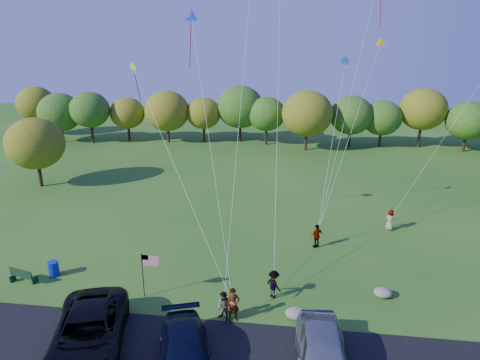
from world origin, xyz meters
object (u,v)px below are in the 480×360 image
object	(u,v)px
minivan_dark	(88,334)
flyer_c	(274,284)
flyer_d	(317,236)
flyer_e	(390,220)
trash_barrel	(54,269)
flyer_b	(224,306)
minivan_silver	(323,355)
minivan_navy	(185,353)
flyer_a	(233,305)
park_bench	(22,276)

from	to	relation	value
minivan_dark	flyer_c	distance (m)	10.17
flyer_d	flyer_e	bearing A→B (deg)	176.52
flyer_e	trash_barrel	size ratio (longest dim) A/B	1.75
flyer_e	flyer_c	bearing A→B (deg)	86.11
flyer_c	flyer_b	bearing A→B (deg)	88.07
trash_barrel	minivan_silver	bearing A→B (deg)	-20.99
minivan_silver	flyer_c	bearing A→B (deg)	110.59
minivan_silver	trash_barrel	bearing A→B (deg)	156.20
flyer_b	flyer_e	bearing A→B (deg)	82.06
minivan_navy	flyer_d	xyz separation A→B (m)	(6.33, 12.79, 0.02)
flyer_b	flyer_d	distance (m)	10.41
flyer_b	flyer_c	size ratio (longest dim) A/B	0.97
flyer_a	flyer_d	xyz separation A→B (m)	(4.70, 9.02, -0.07)
minivan_navy	flyer_c	world-z (taller)	flyer_c
minivan_navy	flyer_b	bearing A→B (deg)	54.69
minivan_navy	flyer_e	bearing A→B (deg)	35.20
flyer_a	flyer_c	xyz separation A→B (m)	(2.00, 2.41, -0.10)
flyer_c	flyer_d	xyz separation A→B (m)	(2.70, 6.61, 0.03)
flyer_a	flyer_e	distance (m)	16.46
flyer_c	flyer_e	world-z (taller)	flyer_c
minivan_silver	flyer_d	bearing A→B (deg)	86.07
minivan_dark	flyer_a	distance (m)	7.22
flyer_d	flyer_e	size ratio (longest dim) A/B	1.05
minivan_dark	park_bench	xyz separation A→B (m)	(-6.86, 5.18, -0.51)
trash_barrel	minivan_dark	bearing A→B (deg)	-49.07
flyer_d	trash_barrel	bearing A→B (deg)	-16.08
flyer_c	park_bench	bearing A→B (deg)	45.93
minivan_navy	minivan_dark	bearing A→B (deg)	155.51
park_bench	flyer_a	bearing A→B (deg)	6.55
minivan_navy	flyer_d	world-z (taller)	flyer_d
minivan_silver	trash_barrel	world-z (taller)	minivan_silver
flyer_a	minivan_silver	bearing A→B (deg)	-54.52
flyer_a	flyer_e	xyz separation A→B (m)	(10.46, 12.71, -0.11)
flyer_e	park_bench	size ratio (longest dim) A/B	0.97
minivan_dark	flyer_a	bearing A→B (deg)	10.27
flyer_b	flyer_c	bearing A→B (deg)	76.79
minivan_silver	park_bench	bearing A→B (deg)	160.90
minivan_silver	flyer_b	world-z (taller)	minivan_silver
minivan_navy	flyer_b	world-z (taller)	minivan_navy
flyer_e	park_bench	bearing A→B (deg)	59.92
minivan_navy	flyer_a	xyz separation A→B (m)	(1.64, 3.76, 0.09)
minivan_navy	flyer_d	size ratio (longest dim) A/B	3.15
minivan_silver	flyer_e	bearing A→B (deg)	66.61
flyer_b	flyer_d	bearing A→B (deg)	92.88
minivan_silver	minivan_navy	bearing A→B (deg)	-178.18
minivan_silver	flyer_c	world-z (taller)	minivan_silver
minivan_navy	flyer_e	xyz separation A→B (m)	(12.09, 16.47, -0.02)
minivan_navy	flyer_a	distance (m)	4.11
flyer_b	flyer_c	world-z (taller)	flyer_c
flyer_a	flyer_b	distance (m)	0.52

